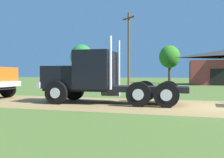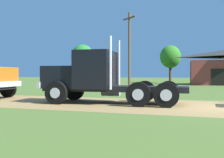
% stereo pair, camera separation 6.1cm
% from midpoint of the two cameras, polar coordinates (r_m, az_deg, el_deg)
% --- Properties ---
extents(ground_plane, '(200.00, 200.00, 0.00)m').
position_cam_midpoint_polar(ground_plane, '(12.77, 21.43, -5.76)').
color(ground_plane, '#536E2C').
extents(dirt_track, '(120.00, 5.99, 0.01)m').
position_cam_midpoint_polar(dirt_track, '(12.77, 21.43, -5.74)').
color(dirt_track, '#A07F4B').
rests_on(dirt_track, ground_plane).
extents(truck_foreground_white, '(7.57, 2.96, 3.33)m').
position_cam_midpoint_polar(truck_foreground_white, '(13.81, -3.78, 0.22)').
color(truck_foreground_white, black).
rests_on(truck_foreground_white, ground_plane).
extents(utility_pole_near, '(1.76, 1.54, 8.17)m').
position_cam_midpoint_polar(utility_pole_near, '(28.86, 3.58, 6.71)').
color(utility_pole_near, brown).
rests_on(utility_pole_near, ground_plane).
extents(tree_left, '(4.39, 4.39, 7.30)m').
position_cam_midpoint_polar(tree_left, '(52.11, -6.60, 4.77)').
color(tree_left, '#513823').
rests_on(tree_left, ground_plane).
extents(tree_mid, '(3.47, 3.47, 6.33)m').
position_cam_midpoint_polar(tree_mid, '(45.58, 12.28, 4.68)').
color(tree_mid, '#513823').
rests_on(tree_mid, ground_plane).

